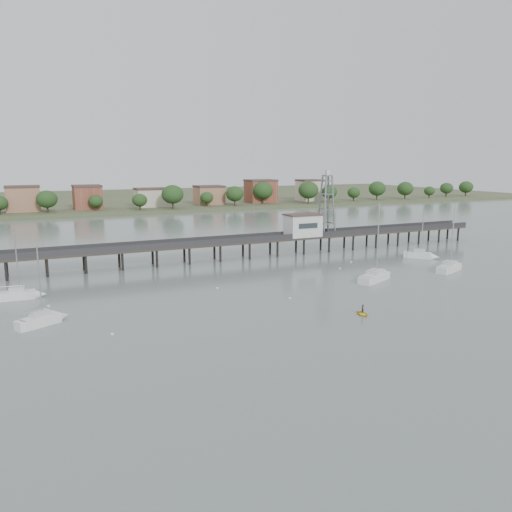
{
  "coord_description": "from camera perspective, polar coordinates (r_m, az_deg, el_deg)",
  "views": [
    {
      "loc": [
        -33.89,
        -41.56,
        21.61
      ],
      "look_at": [
        4.57,
        42.0,
        4.0
      ],
      "focal_mm": 35.0,
      "sensor_mm": 36.0,
      "label": 1
    }
  ],
  "objects": [
    {
      "name": "sailboat_c",
      "position": [
        95.2,
        13.87,
        -2.21
      ],
      "size": [
        9.46,
        6.34,
        15.1
      ],
      "rotation": [
        0.0,
        0.0,
        0.44
      ],
      "color": "white",
      "rests_on": "ground"
    },
    {
      "name": "sailboat_d",
      "position": [
        107.62,
        21.51,
        -1.17
      ],
      "size": [
        8.82,
        5.58,
        14.04
      ],
      "rotation": [
        0.0,
        0.0,
        0.4
      ],
      "color": "white",
      "rests_on": "ground"
    },
    {
      "name": "dinghy_occupant",
      "position": [
        73.15,
        12.06,
        -6.59
      ],
      "size": [
        0.96,
        1.37,
        0.31
      ],
      "primitive_type": "imported",
      "rotation": [
        0.0,
        0.0,
        3.57
      ],
      "color": "black",
      "rests_on": "ground"
    },
    {
      "name": "yellow_dinghy",
      "position": [
        73.15,
        12.06,
        -6.59
      ],
      "size": [
        1.76,
        0.68,
        2.41
      ],
      "primitive_type": "imported",
      "rotation": [
        0.0,
        0.0,
        -0.11
      ],
      "color": "yellow",
      "rests_on": "ground"
    },
    {
      "name": "mooring_buoys",
      "position": [
        87.58,
        2.53,
        -3.4
      ],
      "size": [
        75.97,
        25.69,
        0.39
      ],
      "color": "beige",
      "rests_on": "ground"
    },
    {
      "name": "pier",
      "position": [
        108.54,
        -6.18,
        1.33
      ],
      "size": [
        150.0,
        5.0,
        5.5
      ],
      "color": "#2D2823",
      "rests_on": "ground"
    },
    {
      "name": "ground_plane",
      "position": [
        57.82,
        13.69,
        -11.43
      ],
      "size": [
        500.0,
        500.0,
        0.0
      ],
      "primitive_type": "plane",
      "color": "slate",
      "rests_on": "ground"
    },
    {
      "name": "sailboat_e",
      "position": [
        118.25,
        18.62,
        0.05
      ],
      "size": [
        6.28,
        6.39,
        11.59
      ],
      "rotation": [
        0.0,
        0.0,
        -0.8
      ],
      "color": "white",
      "rests_on": "ground"
    },
    {
      "name": "sailboat_b",
      "position": [
        87.69,
        -24.97,
        -4.03
      ],
      "size": [
        6.99,
        2.45,
        11.5
      ],
      "rotation": [
        0.0,
        0.0,
        -0.07
      ],
      "color": "white",
      "rests_on": "ground"
    },
    {
      "name": "sailboat_a",
      "position": [
        73.29,
        -22.78,
        -6.65
      ],
      "size": [
        6.87,
        5.03,
        11.33
      ],
      "rotation": [
        0.0,
        0.0,
        0.51
      ],
      "color": "white",
      "rests_on": "ground"
    },
    {
      "name": "far_shore",
      "position": [
        283.97,
        -17.83,
        6.15
      ],
      "size": [
        500.0,
        170.0,
        10.4
      ],
      "color": "#475133",
      "rests_on": "ground"
    },
    {
      "name": "lattice_tower",
      "position": [
        121.25,
        8.07,
        5.76
      ],
      "size": [
        3.2,
        3.2,
        15.5
      ],
      "color": "slate",
      "rests_on": "ground"
    },
    {
      "name": "pier_building",
      "position": [
        118.35,
        5.36,
        3.54
      ],
      "size": [
        8.4,
        5.4,
        5.3
      ],
      "color": "silver",
      "rests_on": "ground"
    }
  ]
}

